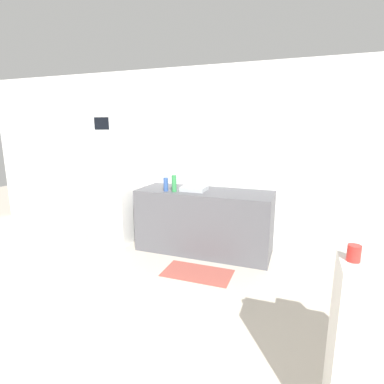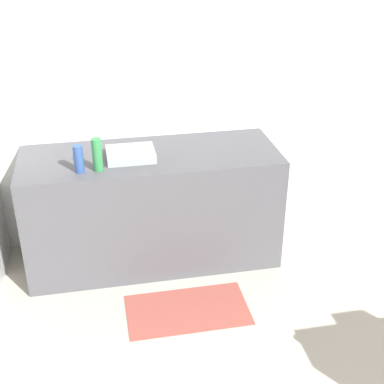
% 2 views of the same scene
% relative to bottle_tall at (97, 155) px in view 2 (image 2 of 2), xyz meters
% --- Properties ---
extents(wall_back, '(8.00, 0.06, 2.60)m').
position_rel_bottle_tall_xyz_m(wall_back, '(0.13, 0.58, 0.30)').
color(wall_back, silver).
rests_on(wall_back, ground_plane).
extents(counter, '(1.88, 0.70, 0.88)m').
position_rel_bottle_tall_xyz_m(counter, '(0.38, 0.20, -0.55)').
color(counter, '#4C4C51').
rests_on(counter, ground_plane).
extents(sink_basin, '(0.34, 0.28, 0.06)m').
position_rel_bottle_tall_xyz_m(sink_basin, '(0.23, 0.16, -0.08)').
color(sink_basin, '#9EA3A8').
rests_on(sink_basin, counter).
extents(bottle_tall, '(0.07, 0.07, 0.23)m').
position_rel_bottle_tall_xyz_m(bottle_tall, '(0.00, 0.00, 0.00)').
color(bottle_tall, '#2D7F42').
rests_on(bottle_tall, counter).
extents(bottle_short, '(0.07, 0.07, 0.19)m').
position_rel_bottle_tall_xyz_m(bottle_short, '(-0.12, -0.00, -0.02)').
color(bottle_short, '#2D4C8C').
rests_on(bottle_short, counter).
extents(kitchen_rug, '(0.84, 0.46, 0.01)m').
position_rel_bottle_tall_xyz_m(kitchen_rug, '(0.52, -0.50, -0.99)').
color(kitchen_rug, '#99473D').
rests_on(kitchen_rug, ground_plane).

